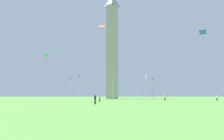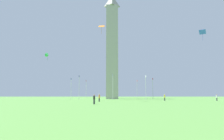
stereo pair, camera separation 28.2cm
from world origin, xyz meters
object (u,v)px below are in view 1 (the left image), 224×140
(flagpole_e, at_px, (153,87))
(person_yellow_shirt, at_px, (165,97))
(person_white_shirt, at_px, (217,98))
(person_orange_shirt, at_px, (100,98))
(flagpole_nw, at_px, (79,86))
(flagpole_ne, at_px, (146,86))
(flagpole_se, at_px, (137,88))
(kite_green_delta, at_px, (48,55))
(kite_blue_diamond, at_px, (203,32))
(flagpole_n, at_px, (113,86))
(kite_orange_diamond, at_px, (102,26))
(flagpole_s, at_px, (111,89))
(obelisk_monument, at_px, (112,45))
(person_black_shirt, at_px, (95,99))
(flagpole_w, at_px, (71,87))
(flagpole_sw, at_px, (86,88))

(flagpole_e, bearing_deg, person_yellow_shirt, -5.14)
(person_white_shirt, height_order, person_yellow_shirt, person_yellow_shirt)
(person_white_shirt, distance_m, person_orange_shirt, 31.27)
(flagpole_nw, height_order, person_white_shirt, flagpole_nw)
(flagpole_ne, relative_size, flagpole_e, 1.00)
(flagpole_e, distance_m, flagpole_se, 12.24)
(person_yellow_shirt, relative_size, kite_green_delta, 0.62)
(person_orange_shirt, distance_m, kite_blue_diamond, 28.78)
(person_orange_shirt, bearing_deg, flagpole_e, -46.63)
(flagpole_se, bearing_deg, flagpole_n, -22.50)
(flagpole_e, relative_size, kite_blue_diamond, 3.32)
(flagpole_ne, relative_size, flagpole_nw, 1.00)
(flagpole_se, bearing_deg, kite_orange_diamond, -18.82)
(person_orange_shirt, bearing_deg, flagpole_n, -27.77)
(person_white_shirt, xyz_separation_m, person_orange_shirt, (6.70, -30.55, 0.06))
(flagpole_n, bearing_deg, flagpole_s, 180.00)
(obelisk_monument, height_order, flagpole_ne, obelisk_monument)
(flagpole_se, height_order, flagpole_nw, same)
(person_white_shirt, xyz_separation_m, person_black_shirt, (20.42, -30.78, -0.04))
(person_black_shirt, distance_m, kite_orange_diamond, 24.87)
(person_white_shirt, distance_m, kite_green_delta, 54.89)
(person_yellow_shirt, relative_size, kite_orange_diamond, 0.71)
(flagpole_s, xyz_separation_m, person_orange_shirt, (50.39, -3.45, -3.62))
(flagpole_n, distance_m, person_white_shirt, 29.76)
(flagpole_ne, xyz_separation_m, flagpole_nw, (-0.00, -22.61, 0.00))
(flagpole_nw, distance_m, person_white_shirt, 41.93)
(obelisk_monument, xyz_separation_m, kite_blue_diamond, (35.13, 20.86, -4.99))
(flagpole_s, bearing_deg, flagpole_n, -0.00)
(flagpole_w, xyz_separation_m, person_white_shirt, (27.71, 43.10, -3.68))
(flagpole_ne, bearing_deg, kite_orange_diamond, -36.16)
(person_orange_shirt, height_order, kite_green_delta, kite_green_delta)
(obelisk_monument, relative_size, flagpole_n, 5.16)
(flagpole_nw, bearing_deg, kite_green_delta, -97.25)
(flagpole_ne, distance_m, kite_green_delta, 35.75)
(flagpole_s, bearing_deg, flagpole_w, -45.00)
(flagpole_ne, xyz_separation_m, flagpole_e, (-11.31, 4.68, 0.00))
(flagpole_se, bearing_deg, kite_blue_diamond, 11.65)
(person_yellow_shirt, bearing_deg, person_orange_shirt, 103.76)
(flagpole_ne, xyz_separation_m, flagpole_se, (-22.61, 0.00, 0.00))
(person_orange_shirt, height_order, kite_blue_diamond, kite_blue_diamond)
(flagpole_s, distance_m, kite_blue_diamond, 56.40)
(flagpole_e, bearing_deg, person_black_shirt, -22.23)
(obelisk_monument, relative_size, flagpole_w, 5.16)
(flagpole_sw, bearing_deg, person_orange_shirt, 9.76)
(person_black_shirt, bearing_deg, person_orange_shirt, 5.78)
(flagpole_nw, bearing_deg, flagpole_ne, 90.00)
(flagpole_ne, relative_size, flagpole_sw, 1.00)
(obelisk_monument, height_order, kite_blue_diamond, obelisk_monument)
(flagpole_s, relative_size, person_yellow_shirt, 4.72)
(person_white_shirt, relative_size, kite_blue_diamond, 0.67)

